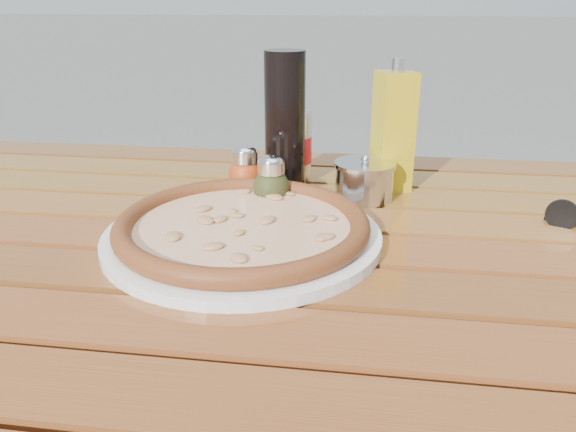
# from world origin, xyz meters

# --- Properties ---
(table) EXTENTS (1.40, 0.90, 0.75)m
(table) POSITION_xyz_m (0.00, -0.00, 0.67)
(table) COLOR #3D220E
(table) RESTS_ON ground
(plate) EXTENTS (0.44, 0.44, 0.01)m
(plate) POSITION_xyz_m (-0.06, -0.00, 0.76)
(plate) COLOR silver
(plate) RESTS_ON table
(pizza) EXTENTS (0.43, 0.43, 0.03)m
(pizza) POSITION_xyz_m (-0.06, -0.00, 0.77)
(pizza) COLOR #FFDFB6
(pizza) RESTS_ON plate
(pepper_shaker) EXTENTS (0.07, 0.07, 0.08)m
(pepper_shaker) POSITION_xyz_m (-0.09, 0.18, 0.79)
(pepper_shaker) COLOR #B53E14
(pepper_shaker) RESTS_ON table
(oregano_shaker) EXTENTS (0.06, 0.06, 0.08)m
(oregano_shaker) POSITION_xyz_m (-0.04, 0.13, 0.79)
(oregano_shaker) COLOR #383C18
(oregano_shaker) RESTS_ON table
(dark_bottle) EXTENTS (0.07, 0.07, 0.22)m
(dark_bottle) POSITION_xyz_m (-0.04, 0.24, 0.86)
(dark_bottle) COLOR black
(dark_bottle) RESTS_ON table
(soda_can) EXTENTS (0.07, 0.07, 0.12)m
(soda_can) POSITION_xyz_m (-0.03, 0.27, 0.81)
(soda_can) COLOR silver
(soda_can) RESTS_ON table
(olive_oil_cruet) EXTENTS (0.07, 0.07, 0.21)m
(olive_oil_cruet) POSITION_xyz_m (0.14, 0.24, 0.85)
(olive_oil_cruet) COLOR #B79B13
(olive_oil_cruet) RESTS_ON table
(parmesan_tin) EXTENTS (0.13, 0.13, 0.07)m
(parmesan_tin) POSITION_xyz_m (0.10, 0.19, 0.78)
(parmesan_tin) COLOR silver
(parmesan_tin) RESTS_ON table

